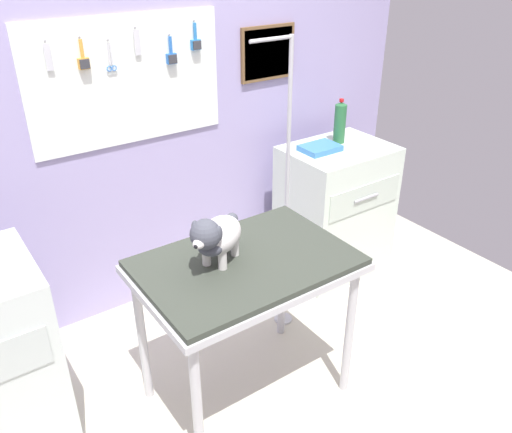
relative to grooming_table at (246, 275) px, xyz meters
name	(u,v)px	position (x,y,z in m)	size (l,w,h in m)	color
ground	(262,420)	(-0.04, -0.18, -0.76)	(4.40, 4.00, 0.04)	beige
rear_wall_panel	(133,126)	(-0.03, 1.09, 0.42)	(4.00, 0.11, 2.30)	#9E92C3
grooming_table	(246,275)	(0.00, 0.00, 0.00)	(0.98, 0.67, 0.82)	#B7B7BC
grooming_arm	(285,206)	(0.50, 0.35, 0.06)	(0.30, 0.11, 1.70)	#B7B7BC
dog	(216,236)	(-0.13, 0.04, 0.23)	(0.35, 0.28, 0.27)	silver
cabinet_right	(335,210)	(1.16, 0.64, -0.28)	(0.68, 0.54, 0.90)	silver
soda_bottle	(340,122)	(1.23, 0.72, 0.30)	(0.08, 0.08, 0.29)	#276537
supply_tray	(320,148)	(1.02, 0.67, 0.19)	(0.24, 0.18, 0.04)	#3A78BC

